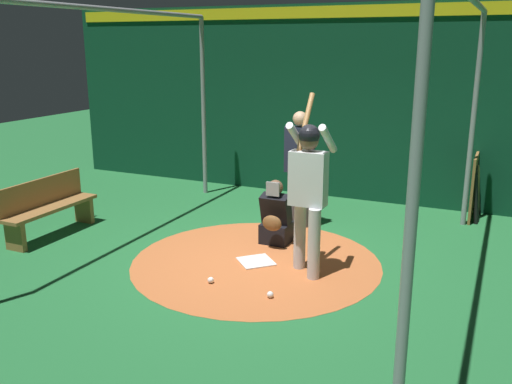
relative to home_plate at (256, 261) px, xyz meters
name	(u,v)px	position (x,y,z in m)	size (l,w,h in m)	color
ground_plane	(256,262)	(0.00, 0.00, -0.01)	(27.28, 27.28, 0.00)	#216633
dirt_circle	(256,262)	(0.00, 0.00, -0.01)	(3.25, 3.25, 0.01)	#B76033
home_plate	(256,261)	(0.00, 0.00, 0.00)	(0.42, 0.42, 0.01)	white
batter	(308,184)	(0.05, 0.71, 1.13)	(0.68, 0.49, 2.19)	#BCBCC0
catcher	(276,219)	(-0.77, -0.04, 0.35)	(0.58, 0.40, 0.93)	black
umpire	(299,163)	(-1.64, -0.02, 1.00)	(0.22, 0.49, 1.79)	#4C4C51
back_wall	(339,103)	(-3.61, 0.00, 1.72)	(0.23, 11.28, 3.44)	#0C3D26
cage_frame	(256,88)	(0.00, 0.00, 2.24)	(5.63, 4.73, 3.25)	gray
bat_rack	(475,186)	(-3.36, 2.43, 0.48)	(1.18, 0.17, 1.05)	olive
bench	(48,206)	(0.30, -3.24, 0.43)	(1.62, 0.36, 0.85)	olive
baseball_0	(211,280)	(0.83, -0.22, 0.03)	(0.07, 0.07, 0.07)	white
baseball_1	(296,240)	(-0.91, 0.21, 0.03)	(0.07, 0.07, 0.07)	white
baseball_2	(270,295)	(0.90, 0.58, 0.03)	(0.07, 0.07, 0.07)	white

